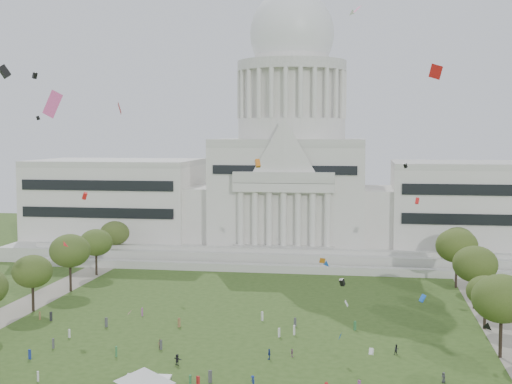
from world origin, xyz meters
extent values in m
plane|color=#304C19|center=(0.00, 0.00, 0.00)|extent=(400.00, 400.00, 0.00)
cube|color=#B7B5AB|center=(0.00, 115.00, 2.00)|extent=(160.00, 60.00, 4.00)
cube|color=#B7B5AB|center=(0.00, 82.00, 1.00)|extent=(130.00, 3.00, 2.00)
cube|color=#B7B5AB|center=(0.00, 90.00, 2.50)|extent=(140.00, 3.00, 5.00)
cube|color=silver|center=(-55.00, 114.00, 15.00)|extent=(50.00, 34.00, 22.00)
cube|color=silver|center=(55.00, 114.00, 15.00)|extent=(50.00, 34.00, 22.00)
cube|color=silver|center=(-27.00, 112.00, 12.00)|extent=(12.00, 26.00, 16.00)
cube|color=silver|center=(27.00, 112.00, 12.00)|extent=(12.00, 26.00, 16.00)
cube|color=silver|center=(0.00, 114.00, 18.00)|extent=(44.00, 38.00, 28.00)
cube|color=silver|center=(0.00, 94.00, 21.20)|extent=(28.00, 3.00, 2.40)
cube|color=black|center=(-55.00, 96.80, 17.00)|extent=(46.00, 0.40, 11.00)
cube|color=black|center=(55.00, 96.80, 17.00)|extent=(46.00, 0.40, 11.00)
cylinder|color=silver|center=(0.00, 114.00, 37.40)|extent=(32.00, 32.00, 6.00)
cylinder|color=silver|center=(0.00, 114.00, 47.40)|extent=(28.00, 28.00, 14.00)
cylinder|color=#B7B5AB|center=(0.00, 114.00, 55.90)|extent=(32.40, 32.40, 3.00)
cylinder|color=silver|center=(0.00, 114.00, 61.40)|extent=(22.00, 22.00, 8.00)
ellipsoid|color=white|center=(0.00, 114.00, 65.40)|extent=(25.00, 25.00, 26.20)
cube|color=gray|center=(-48.00, 30.00, 0.02)|extent=(8.00, 160.00, 0.04)
cube|color=gray|center=(48.00, 30.00, 0.02)|extent=(8.00, 160.00, 0.04)
cylinder|color=black|center=(44.17, 17.44, 3.10)|extent=(0.56, 0.56, 6.20)
ellipsoid|color=#354D17|center=(44.17, 17.44, 9.68)|extent=(9.55, 9.55, 7.82)
cylinder|color=black|center=(-44.09, 33.92, 2.64)|extent=(0.56, 0.56, 5.27)
ellipsoid|color=#374E19|center=(-44.09, 33.92, 8.23)|extent=(8.12, 8.12, 6.65)
cylinder|color=black|center=(44.40, 34.48, 2.28)|extent=(0.56, 0.56, 4.56)
ellipsoid|color=#364C16|center=(44.40, 34.48, 7.11)|extent=(7.01, 7.01, 5.74)
cylinder|color=black|center=(-44.08, 52.42, 3.02)|extent=(0.56, 0.56, 6.03)
ellipsoid|color=#39501C|center=(-44.08, 52.42, 9.41)|extent=(9.29, 9.29, 7.60)
cylinder|color=black|center=(44.76, 50.04, 2.98)|extent=(0.56, 0.56, 5.97)
ellipsoid|color=#384C17|center=(44.76, 50.04, 9.31)|extent=(9.19, 9.19, 7.52)
cylinder|color=black|center=(-45.22, 71.01, 2.70)|extent=(0.56, 0.56, 5.41)
ellipsoid|color=#36501A|center=(-45.22, 71.01, 8.44)|extent=(8.33, 8.33, 6.81)
cylinder|color=black|center=(43.49, 70.19, 3.19)|extent=(0.56, 0.56, 6.37)
ellipsoid|color=#3C4F18|center=(43.49, 70.19, 9.94)|extent=(9.82, 9.82, 8.03)
cylinder|color=black|center=(-46.87, 89.14, 2.66)|extent=(0.56, 0.56, 5.32)
ellipsoid|color=#354619|center=(-46.87, 89.14, 8.29)|extent=(8.19, 8.19, 6.70)
cylinder|color=black|center=(45.96, 88.13, 2.73)|extent=(0.56, 0.56, 5.47)
ellipsoid|color=#364C1C|center=(45.96, 88.13, 8.53)|extent=(8.42, 8.42, 6.89)
cylinder|color=#4C4C4C|center=(-9.54, -6.73, 1.30)|extent=(0.12, 0.12, 2.60)
cube|color=white|center=(-6.63, -9.65, 2.70)|extent=(6.65, 6.65, 0.21)
pyramid|color=white|center=(-6.63, -9.65, 3.85)|extent=(9.31, 9.31, 2.08)
imported|color=#4C4C51|center=(33.94, 4.11, 0.78)|extent=(0.87, 0.90, 1.56)
imported|color=#26262B|center=(27.73, 16.35, 0.86)|extent=(0.98, 0.84, 1.72)
imported|color=navy|center=(6.81, -1.62, 0.79)|extent=(1.02, 1.14, 1.59)
imported|color=navy|center=(7.49, 10.79, 0.87)|extent=(0.79, 1.12, 1.74)
imported|color=#26262B|center=(-6.29, 5.72, 0.88)|extent=(1.75, 1.36, 1.77)
imported|color=olive|center=(-11.36, 13.42, 0.84)|extent=(0.85, 0.55, 1.68)
imported|color=#994C8C|center=(10.97, 12.62, 0.67)|extent=(0.53, 0.84, 1.34)
cube|color=#B21E1E|center=(-0.66, -3.83, 0.92)|extent=(0.56, 0.55, 1.84)
cube|color=#33723F|center=(20.74, 30.02, 0.84)|extent=(0.51, 0.50, 1.68)
cube|color=#4C4C51|center=(-29.21, 11.01, 0.84)|extent=(0.34, 0.48, 1.67)
cube|color=#4C4C51|center=(-25.18, 24.96, 0.89)|extent=(0.51, 0.55, 1.77)
cube|color=#994C8C|center=(-21.04, 33.74, 0.82)|extent=(0.35, 0.48, 1.63)
cube|color=olive|center=(-39.83, 28.01, 0.79)|extent=(0.46, 0.49, 1.58)
cube|color=#33723F|center=(-1.91, -3.40, 0.89)|extent=(0.33, 0.49, 1.78)
cube|color=#4C4C51|center=(9.62, 30.88, 0.82)|extent=(0.51, 0.42, 1.64)
cube|color=silver|center=(10.04, 25.19, 0.88)|extent=(0.34, 0.49, 1.76)
cube|color=olive|center=(-11.74, 27.08, 0.85)|extent=(0.51, 0.53, 1.71)
cube|color=silver|center=(-24.47, -4.42, 0.74)|extent=(0.44, 0.46, 1.48)
cube|color=#4C4C51|center=(0.50, -1.18, 0.92)|extent=(0.53, 0.39, 1.84)
cube|color=#4C4C51|center=(-11.11, 13.16, 0.80)|extent=(0.36, 0.48, 1.61)
cube|color=silver|center=(7.52, 23.48, 0.81)|extent=(0.38, 0.49, 1.63)
cube|color=silver|center=(2.94, 33.92, 0.88)|extent=(0.50, 0.55, 1.77)
cube|color=#33723F|center=(-17.17, 8.31, 0.85)|extent=(0.44, 0.53, 1.70)
cube|color=navy|center=(-30.43, 4.96, 0.78)|extent=(0.49, 0.41, 1.57)
cube|color=silver|center=(-29.15, 17.37, 0.75)|extent=(0.46, 0.44, 1.50)
cube|color=#26262B|center=(-37.28, 27.48, 0.89)|extent=(0.42, 0.53, 1.77)
camera|label=1|loc=(22.61, -99.48, 36.09)|focal=50.00mm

